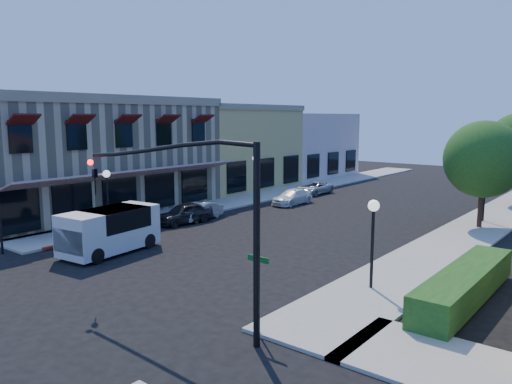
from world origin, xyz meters
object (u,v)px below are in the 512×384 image
Objects in this scene: lamppost_left_far at (255,166)px; lamppost_left_near at (107,184)px; lamppost_right_near at (373,221)px; street_name_sign at (258,281)px; street_tree_a at (484,159)px; lamppost_right_far at (485,180)px; parked_car_d at (315,188)px; signal_mast_arm at (202,202)px; parked_car_a at (184,213)px; parked_car_b at (200,211)px; white_van at (109,228)px; parked_car_c at (292,197)px.

lamppost_left_near is at bearing -90.00° from lamppost_left_far.
street_name_sign is at bearing -99.78° from lamppost_right_near.
street_tree_a is 1.82× the size of lamppost_right_far.
lamppost_left_far is at bearing -111.84° from parked_car_d.
lamppost_left_near is (-16.00, 5.80, 1.04)m from street_name_sign.
lamppost_right_far is at bearing -12.15° from parked_car_d.
signal_mast_arm is at bearing -112.12° from lamppost_right_near.
lamppost_left_far reaches higher than parked_car_a.
street_name_sign reaches higher than parked_car_d.
parked_car_b is at bearing 140.67° from street_name_sign.
parked_car_a is at bearing 60.10° from lamppost_left_near.
parked_car_a is at bearing -94.05° from parked_car_b.
lamppost_right_near is 0.70× the size of white_van.
lamppost_right_far reaches higher than parked_car_c.
lamppost_right_far reaches higher than white_van.
signal_mast_arm reaches higher than parked_car_a.
white_van reaches higher than parked_car_b.
lamppost_right_far is 18.24m from parked_car_b.
lamppost_left_near is 1.04× the size of parked_car_b.
lamppost_left_far is 0.91× the size of parked_car_d.
lamppost_left_far and lamppost_right_near have the same top height.
signal_mast_arm is 2.05× the size of parked_car_d.
parked_car_c is at bearing 117.47° from signal_mast_arm.
street_tree_a is at bearing 86.24° from street_name_sign.
lamppost_left_near and lamppost_right_far have the same top height.
street_name_sign is 16.88m from parked_car_a.
parked_car_a is at bearing -88.95° from parked_car_d.
parked_car_b is (2.30, 5.42, -2.17)m from lamppost_left_near.
street_tree_a is 1.82× the size of lamppost_left_far.
lamppost_left_far reaches higher than street_name_sign.
parked_car_b is at bearing -150.24° from street_tree_a.
signal_mast_arm reaches higher than parked_car_c.
lamppost_left_near is at bearing -104.50° from parked_car_c.
lamppost_right_near is at bearing -7.30° from parked_car_a.
signal_mast_arm is 2.98m from street_name_sign.
parked_car_c is at bearing 92.52° from white_van.
lamppost_left_near is at bearing 155.63° from signal_mast_arm.
lamppost_right_near is 15.38m from parked_car_a.
parked_car_c reaches higher than parked_car_d.
lamppost_right_far is 22.88m from white_van.
street_tree_a is 1.66× the size of parked_car_d.
street_name_sign is 23.33m from parked_car_c.
parked_car_a reaches higher than parked_car_b.
parked_car_b is (-14.70, 5.42, -2.17)m from lamppost_right_near.
lamppost_left_near reaches higher than parked_car_c.
lamppost_left_far is 1.00× the size of lamppost_right_near.
white_van is at bearing -75.39° from lamppost_left_far.
parked_car_a is (-14.70, 4.00, -2.09)m from lamppost_right_near.
parked_car_c is (1.40, 8.57, 0.00)m from parked_car_b.
parked_car_a is 1.43m from parked_car_b.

